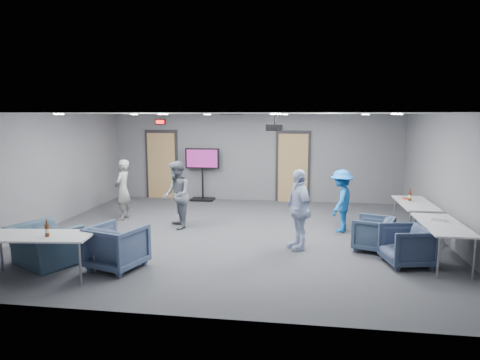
# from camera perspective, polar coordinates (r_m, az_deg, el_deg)

# --- Properties ---
(floor) EXTENTS (9.00, 9.00, 0.00)m
(floor) POSITION_cam_1_polar(r_m,az_deg,el_deg) (9.70, -0.73, -7.30)
(floor) COLOR #36383E
(floor) RESTS_ON ground
(ceiling) EXTENTS (9.00, 9.00, 0.00)m
(ceiling) POSITION_cam_1_polar(r_m,az_deg,el_deg) (9.33, -0.77, 8.86)
(ceiling) COLOR white
(ceiling) RESTS_ON wall_back
(wall_back) EXTENTS (9.00, 0.02, 2.70)m
(wall_back) POSITION_cam_1_polar(r_m,az_deg,el_deg) (13.36, 1.94, 3.00)
(wall_back) COLOR slate
(wall_back) RESTS_ON floor
(wall_front) EXTENTS (9.00, 0.02, 2.70)m
(wall_front) POSITION_cam_1_polar(r_m,az_deg,el_deg) (5.57, -7.23, -5.09)
(wall_front) COLOR slate
(wall_front) RESTS_ON floor
(wall_left) EXTENTS (0.02, 8.00, 2.70)m
(wall_left) POSITION_cam_1_polar(r_m,az_deg,el_deg) (11.05, -24.46, 1.03)
(wall_left) COLOR slate
(wall_left) RESTS_ON floor
(wall_right) EXTENTS (0.02, 8.00, 2.70)m
(wall_right) POSITION_cam_1_polar(r_m,az_deg,el_deg) (9.79, 26.25, 0.02)
(wall_right) COLOR slate
(wall_right) RESTS_ON floor
(door_left) EXTENTS (1.06, 0.17, 2.24)m
(door_left) POSITION_cam_1_polar(r_m,az_deg,el_deg) (13.99, -10.39, 1.96)
(door_left) COLOR black
(door_left) RESTS_ON wall_back
(door_right) EXTENTS (1.06, 0.17, 2.24)m
(door_right) POSITION_cam_1_polar(r_m,az_deg,el_deg) (13.27, 7.07, 1.67)
(door_right) COLOR black
(door_right) RESTS_ON wall_back
(exit_sign) EXTENTS (0.32, 0.08, 0.16)m
(exit_sign) POSITION_cam_1_polar(r_m,az_deg,el_deg) (13.89, -10.58, 7.62)
(exit_sign) COLOR black
(exit_sign) RESTS_ON wall_back
(hvac_diffuser) EXTENTS (0.60, 0.60, 0.03)m
(hvac_diffuser) POSITION_cam_1_polar(r_m,az_deg,el_deg) (12.17, -1.03, 8.74)
(hvac_diffuser) COLOR black
(hvac_diffuser) RESTS_ON ceiling
(downlights) EXTENTS (6.18, 3.78, 0.02)m
(downlights) POSITION_cam_1_polar(r_m,az_deg,el_deg) (9.33, -0.77, 8.77)
(downlights) COLOR white
(downlights) RESTS_ON ceiling
(person_a) EXTENTS (0.39, 0.58, 1.55)m
(person_a) POSITION_cam_1_polar(r_m,az_deg,el_deg) (11.36, -15.36, -1.25)
(person_a) COLOR gray
(person_a) RESTS_ON floor
(person_b) EXTENTS (0.88, 0.96, 1.60)m
(person_b) POSITION_cam_1_polar(r_m,az_deg,el_deg) (10.20, -8.46, -1.98)
(person_b) COLOR slate
(person_b) RESTS_ON floor
(person_c) EXTENTS (0.75, 1.02, 1.62)m
(person_c) POSITION_cam_1_polar(r_m,az_deg,el_deg) (8.61, 7.80, -3.90)
(person_c) COLOR silver
(person_c) RESTS_ON floor
(person_d) EXTENTS (0.82, 1.06, 1.44)m
(person_d) POSITION_cam_1_polar(r_m,az_deg,el_deg) (10.08, 13.35, -2.70)
(person_d) COLOR #1A5BAD
(person_d) RESTS_ON floor
(chair_right_b) EXTENTS (0.94, 0.93, 0.68)m
(chair_right_b) POSITION_cam_1_polar(r_m,az_deg,el_deg) (8.94, 17.34, -6.84)
(chair_right_b) COLOR #384A62
(chair_right_b) RESTS_ON floor
(chair_right_c) EXTENTS (0.93, 0.91, 0.72)m
(chair_right_c) POSITION_cam_1_polar(r_m,az_deg,el_deg) (8.27, 21.31, -8.16)
(chair_right_c) COLOR #333F59
(chair_right_c) RESTS_ON floor
(chair_front_a) EXTENTS (1.06, 1.07, 0.79)m
(chair_front_a) POSITION_cam_1_polar(r_m,az_deg,el_deg) (7.85, -16.05, -8.54)
(chair_front_a) COLOR #3C4B68
(chair_front_a) RESTS_ON floor
(chair_front_b) EXTENTS (1.43, 1.37, 0.72)m
(chair_front_b) POSITION_cam_1_polar(r_m,az_deg,el_deg) (8.51, -24.65, -7.91)
(chair_front_b) COLOR #374C60
(chair_front_b) RESTS_ON floor
(table_right_a) EXTENTS (0.71, 1.69, 0.73)m
(table_right_a) POSITION_cam_1_polar(r_m,az_deg,el_deg) (10.34, 22.33, -3.07)
(table_right_a) COLOR silver
(table_right_a) RESTS_ON floor
(table_right_b) EXTENTS (0.71, 1.70, 0.73)m
(table_right_b) POSITION_cam_1_polar(r_m,az_deg,el_deg) (8.56, 25.38, -5.62)
(table_right_b) COLOR silver
(table_right_b) RESTS_ON floor
(table_front_left) EXTENTS (1.84, 0.93, 0.73)m
(table_front_left) POSITION_cam_1_polar(r_m,az_deg,el_deg) (7.79, -25.39, -6.96)
(table_front_left) COLOR silver
(table_front_left) RESTS_ON floor
(bottle_front) EXTENTS (0.07, 0.07, 0.28)m
(bottle_front) POSITION_cam_1_polar(r_m,az_deg,el_deg) (7.59, -24.33, -6.13)
(bottle_front) COLOR #50230D
(bottle_front) RESTS_ON table_front_left
(bottle_right) EXTENTS (0.07, 0.07, 0.28)m
(bottle_right) POSITION_cam_1_polar(r_m,az_deg,el_deg) (10.49, 21.71, -2.03)
(bottle_right) COLOR #50230D
(bottle_right) RESTS_ON table_right_a
(snack_box) EXTENTS (0.19, 0.14, 0.04)m
(snack_box) POSITION_cam_1_polar(r_m,az_deg,el_deg) (10.65, 21.28, -2.31)
(snack_box) COLOR #CF5233
(snack_box) RESTS_ON table_right_a
(wrapper) EXTENTS (0.28, 0.24, 0.05)m
(wrapper) POSITION_cam_1_polar(r_m,az_deg,el_deg) (8.77, 24.94, -4.75)
(wrapper) COLOR silver
(wrapper) RESTS_ON table_right_b
(tv_stand) EXTENTS (1.07, 0.51, 1.65)m
(tv_stand) POSITION_cam_1_polar(r_m,az_deg,el_deg) (13.43, -5.03, 1.21)
(tv_stand) COLOR black
(tv_stand) RESTS_ON floor
(projector) EXTENTS (0.38, 0.36, 0.36)m
(projector) POSITION_cam_1_polar(r_m,az_deg,el_deg) (9.39, 4.69, 7.02)
(projector) COLOR black
(projector) RESTS_ON ceiling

